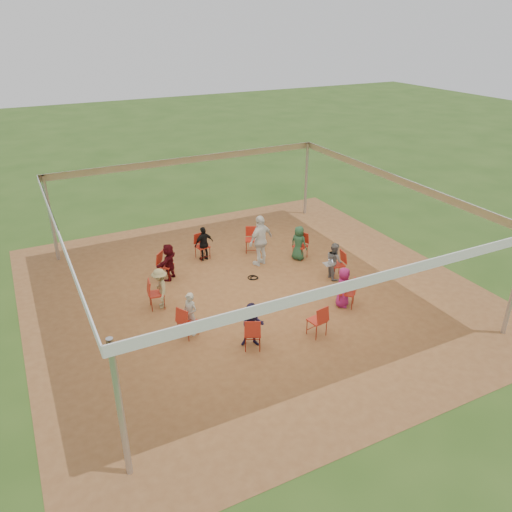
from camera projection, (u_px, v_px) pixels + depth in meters
name	position (u px, v px, depth m)	size (l,w,h in m)	color
ground	(252.00, 291.00, 15.29)	(80.00, 80.00, 0.00)	#2E4D18
dirt_patch	(252.00, 291.00, 15.28)	(13.00, 13.00, 0.00)	brown
tent	(252.00, 219.00, 14.25)	(10.33, 10.33, 3.00)	#B2B2B7
chair_0	(337.00, 265.00, 15.92)	(0.42, 0.44, 0.90)	#B02515
chair_1	(300.00, 246.00, 17.20)	(0.42, 0.44, 0.90)	#B02515
chair_2	(251.00, 240.00, 17.68)	(0.42, 0.44, 0.90)	#B02515
chair_3	(202.00, 247.00, 17.16)	(0.42, 0.44, 0.90)	#B02515
chair_4	(166.00, 266.00, 15.85)	(0.42, 0.44, 0.90)	#B02515
chair_5	(157.00, 294.00, 14.26)	(0.42, 0.44, 0.90)	#B02515
chair_6	(188.00, 321.00, 12.97)	(0.42, 0.44, 0.90)	#B02515
chair_7	(253.00, 333.00, 12.50)	(0.42, 0.44, 0.90)	#B02515
chair_8	(317.00, 320.00, 13.02)	(0.42, 0.44, 0.90)	#B02515
chair_9	(347.00, 293.00, 14.32)	(0.42, 0.44, 0.90)	#B02515
person_seated_0	(334.00, 261.00, 15.82)	(0.59, 0.34, 1.21)	slate
person_seated_1	(299.00, 243.00, 17.05)	(0.59, 0.33, 1.21)	#234C2F
person_seated_2	(204.00, 244.00, 17.01)	(0.71, 0.36, 1.21)	black
person_seated_3	(169.00, 262.00, 15.75)	(1.12, 0.42, 1.21)	#41080E
person_seated_4	(160.00, 288.00, 14.22)	(0.78, 0.39, 1.21)	#998D5C
person_seated_5	(190.00, 314.00, 12.99)	(0.44, 0.29, 1.21)	#A2A090
person_seated_6	(252.00, 325.00, 12.54)	(0.59, 0.34, 1.21)	#221C3E
person_seated_7	(343.00, 287.00, 14.29)	(0.59, 0.33, 1.21)	#931959
standing_person	(261.00, 240.00, 16.58)	(1.03, 0.53, 1.76)	silver
cable_coil	(253.00, 278.00, 16.04)	(0.43, 0.43, 0.03)	black
laptop	(329.00, 262.00, 15.79)	(0.30, 0.36, 0.22)	#B7B7BC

